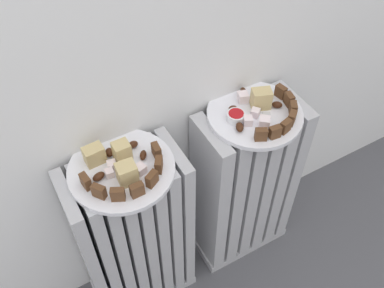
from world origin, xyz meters
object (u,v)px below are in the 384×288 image
(radiator_left, at_px, (135,238))
(radiator_right, at_px, (244,186))
(plate_left, at_px, (122,169))
(fork, at_px, (268,123))
(plate_right, at_px, (255,114))
(jam_bowl_right, at_px, (236,116))

(radiator_left, height_order, radiator_right, same)
(radiator_right, bearing_deg, plate_left, 180.00)
(radiator_left, xyz_separation_m, fork, (0.36, -0.05, 0.31))
(radiator_left, distance_m, plate_right, 0.47)
(radiator_left, distance_m, radiator_right, 0.36)
(plate_right, bearing_deg, plate_left, 180.00)
(radiator_right, xyz_separation_m, jam_bowl_right, (-0.06, 0.00, 0.32))
(radiator_left, relative_size, radiator_right, 1.00)
(plate_left, height_order, fork, fork)
(radiator_right, bearing_deg, radiator_left, 180.00)
(plate_left, bearing_deg, fork, -7.54)
(radiator_right, height_order, plate_right, plate_right)
(radiator_right, relative_size, jam_bowl_right, 12.81)
(radiator_left, distance_m, jam_bowl_right, 0.44)
(radiator_right, relative_size, fork, 6.44)
(radiator_left, distance_m, fork, 0.48)
(radiator_left, height_order, plate_right, plate_right)
(plate_left, distance_m, plate_right, 0.36)
(radiator_right, distance_m, fork, 0.31)
(plate_right, bearing_deg, radiator_right, -90.00)
(plate_left, height_order, plate_right, same)
(radiator_right, distance_m, plate_right, 0.30)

